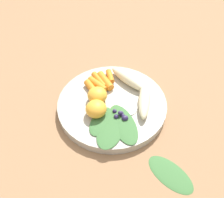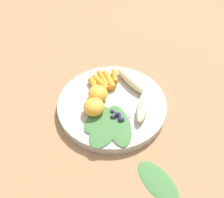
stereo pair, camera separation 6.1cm
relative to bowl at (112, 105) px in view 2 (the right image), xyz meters
name	(u,v)px [view 2 (the right image)]	position (x,y,z in m)	size (l,w,h in m)	color
ground_plane	(112,107)	(0.00, 0.00, -0.01)	(2.40, 2.40, 0.00)	#99704C
bowl	(112,105)	(0.00, 0.00, 0.00)	(0.28, 0.28, 0.02)	#B2AD9E
banana_peeled_left	(131,80)	(0.01, 0.08, 0.03)	(0.12, 0.03, 0.03)	beige
banana_peeled_right	(144,104)	(0.08, 0.02, 0.03)	(0.12, 0.03, 0.03)	beige
orange_segment_near	(94,107)	(-0.02, -0.05, 0.03)	(0.05, 0.05, 0.04)	#F4A833
orange_segment_far	(98,94)	(-0.04, -0.01, 0.03)	(0.05, 0.05, 0.04)	#F4A833
carrot_front	(115,76)	(-0.04, 0.08, 0.02)	(0.02, 0.02, 0.05)	orange
carrot_mid_left	(109,80)	(-0.04, 0.06, 0.02)	(0.02, 0.02, 0.06)	orange
carrot_mid_right	(103,79)	(-0.06, 0.05, 0.02)	(0.02, 0.02, 0.06)	orange
carrot_rear	(101,83)	(-0.06, 0.04, 0.02)	(0.02, 0.02, 0.06)	orange
carrot_small	(94,86)	(-0.06, 0.02, 0.02)	(0.02, 0.02, 0.05)	orange
blueberry_pile	(118,117)	(0.04, -0.04, 0.02)	(0.04, 0.03, 0.02)	#2D234C
coconut_shred_patch	(126,109)	(0.04, -0.01, 0.01)	(0.05, 0.05, 0.00)	white
kale_leaf_left	(97,119)	(0.00, -0.07, 0.01)	(0.09, 0.05, 0.01)	#3D7038
kale_leaf_right	(105,129)	(0.03, -0.08, 0.01)	(0.11, 0.06, 0.01)	#3D7038
kale_leaf_rear	(119,125)	(0.05, -0.06, 0.01)	(0.12, 0.06, 0.01)	#3D7038
kale_leaf_stray	(158,181)	(0.18, -0.13, -0.01)	(0.11, 0.06, 0.01)	#3D7038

